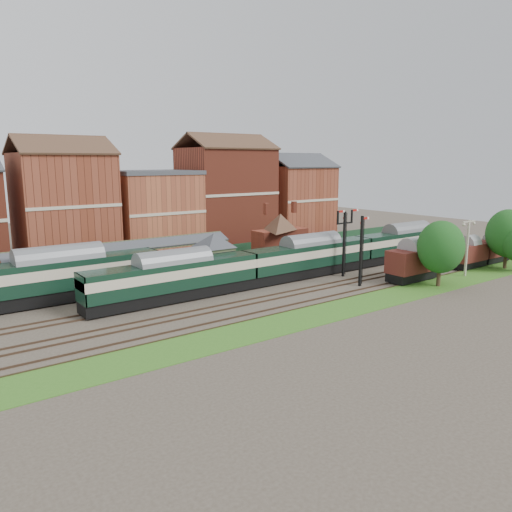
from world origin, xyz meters
TOP-DOWN VIEW (x-y plane):
  - ground at (0.00, 0.00)m, footprint 160.00×160.00m
  - grass_back at (0.00, 16.00)m, footprint 90.00×4.50m
  - grass_front at (0.00, -12.00)m, footprint 90.00×5.00m
  - fence at (0.00, 18.00)m, footprint 90.00×0.12m
  - platform at (-5.00, 9.75)m, footprint 55.00×3.40m
  - signal_box at (-3.00, 3.25)m, footprint 5.40×5.40m
  - brick_hut at (5.00, 3.25)m, footprint 3.20×2.64m
  - station_building at (12.00, 9.75)m, footprint 8.10×8.10m
  - canopy at (-11.00, 9.75)m, footprint 26.00×3.89m
  - semaphore_bracket at (12.04, -2.50)m, footprint 3.60×0.25m
  - semaphore_siding at (10.02, -7.00)m, footprint 1.23×0.25m
  - yard_lamp at (24.00, -11.50)m, footprint 2.60×0.22m
  - town_backdrop at (-0.18, 25.00)m, footprint 69.00×10.00m
  - dmu_train at (8.88, 0.00)m, footprint 56.18×2.95m
  - platform_railcar at (-19.09, 6.50)m, footprint 20.41×3.21m
  - goods_van_a at (16.75, -9.00)m, footprint 6.63×2.87m
  - goods_van_b at (28.88, -9.00)m, footprint 5.60×2.43m
  - goods_van_c at (35.00, -9.00)m, footprint 5.53×2.40m
  - tree_near at (32.34, -12.15)m, footprint 5.44×5.44m
  - tree_far at (16.96, -12.46)m, footprint 5.14×5.14m

SIDE VIEW (x-z plane):
  - ground at x=0.00m, z-range 0.00..0.00m
  - grass_back at x=0.00m, z-range 0.00..0.06m
  - grass_front at x=0.00m, z-range 0.00..0.06m
  - platform at x=-5.00m, z-range 0.00..1.00m
  - fence at x=0.00m, z-range 0.00..1.50m
  - brick_hut at x=5.00m, z-range -0.28..2.67m
  - goods_van_c at x=35.00m, z-range 0.24..3.60m
  - goods_van_b at x=28.88m, z-range 0.24..3.64m
  - goods_van_a at x=16.75m, z-range 0.26..4.28m
  - dmu_train at x=8.88m, z-range 0.36..4.68m
  - platform_railcar at x=-19.09m, z-range 0.38..5.08m
  - signal_box at x=-3.00m, z-range 0.19..6.19m
  - station_building at x=12.00m, z-range 1.01..6.91m
  - yard_lamp at x=24.00m, z-range 0.49..7.49m
  - semaphore_siding at x=10.02m, z-range 0.16..8.16m
  - tree_far at x=16.96m, z-range 0.78..8.28m
  - canopy at x=-11.00m, z-range 2.54..6.62m
  - semaphore_bracket at x=12.04m, z-range 0.54..8.72m
  - tree_near at x=32.34m, z-range 0.79..8.65m
  - town_backdrop at x=-0.18m, z-range -1.00..15.00m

